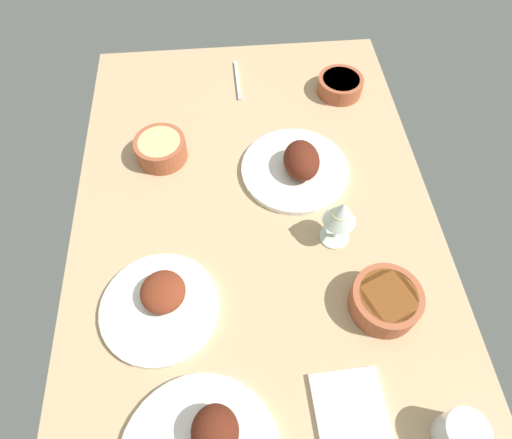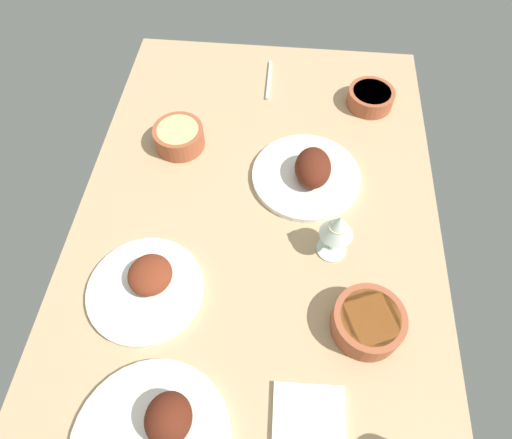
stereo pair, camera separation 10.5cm
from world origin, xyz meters
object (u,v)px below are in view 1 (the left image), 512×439
(folded_napkin, at_px, (351,414))
(bowl_sauce, at_px, (340,85))
(plate_far_side, at_px, (161,303))
(fork_loose, at_px, (238,80))
(plate_center_main, at_px, (297,166))
(bowl_soup, at_px, (386,300))
(wine_glass, at_px, (341,215))
(bowl_potatoes, at_px, (161,148))
(water_tumbler, at_px, (460,434))

(folded_napkin, bearing_deg, bowl_sauce, 170.45)
(plate_far_side, xyz_separation_m, fork_loose, (-0.72, 0.21, -0.01))
(plate_center_main, relative_size, fork_loose, 1.62)
(bowl_soup, height_order, wine_glass, wine_glass)
(plate_far_side, distance_m, wine_glass, 0.44)
(bowl_potatoes, distance_m, wine_glass, 0.51)
(plate_far_side, relative_size, bowl_sauce, 1.92)
(bowl_potatoes, distance_m, bowl_sauce, 0.57)
(bowl_soup, bearing_deg, plate_far_side, -95.21)
(bowl_soup, distance_m, folded_napkin, 0.24)
(wine_glass, bearing_deg, bowl_soup, 21.38)
(bowl_sauce, xyz_separation_m, wine_glass, (0.51, -0.11, 0.07))
(plate_far_side, distance_m, bowl_soup, 0.48)
(plate_far_side, relative_size, wine_glass, 1.84)
(plate_far_side, relative_size, bowl_potatoes, 1.90)
(wine_glass, bearing_deg, bowl_potatoes, -125.04)
(bowl_soup, distance_m, wine_glass, 0.21)
(plate_far_side, distance_m, folded_napkin, 0.45)
(bowl_soup, bearing_deg, wine_glass, -158.62)
(bowl_sauce, bearing_deg, bowl_potatoes, -68.04)
(plate_far_side, distance_m, water_tumbler, 0.63)
(water_tumbler, relative_size, fork_loose, 0.46)
(plate_center_main, bearing_deg, plate_far_side, -45.08)
(bowl_potatoes, height_order, fork_loose, bowl_potatoes)
(bowl_potatoes, bearing_deg, wine_glass, 54.96)
(plate_far_side, height_order, bowl_sauce, plate_far_side)
(bowl_sauce, height_order, wine_glass, wine_glass)
(bowl_sauce, bearing_deg, plate_center_main, -29.81)
(bowl_sauce, relative_size, wine_glass, 0.96)
(plate_center_main, relative_size, folded_napkin, 1.76)
(bowl_soup, relative_size, water_tumbler, 1.85)
(bowl_sauce, height_order, fork_loose, bowl_sauce)
(water_tumbler, height_order, folded_napkin, water_tumbler)
(wine_glass, relative_size, water_tumbler, 1.73)
(plate_center_main, distance_m, wine_glass, 0.23)
(bowl_sauce, bearing_deg, bowl_soup, -3.19)
(bowl_potatoes, xyz_separation_m, water_tumbler, (0.74, 0.56, 0.01))
(bowl_sauce, bearing_deg, water_tumbler, 1.80)
(bowl_soup, relative_size, folded_napkin, 0.93)
(water_tumbler, bearing_deg, plate_far_side, -119.31)
(plate_center_main, distance_m, bowl_potatoes, 0.37)
(plate_far_side, height_order, wine_glass, wine_glass)
(folded_napkin, bearing_deg, plate_center_main, -178.02)
(plate_far_side, bearing_deg, bowl_sauce, 141.23)
(plate_far_side, xyz_separation_m, wine_glass, (-0.14, 0.41, 0.08))
(bowl_sauce, distance_m, fork_loose, 0.31)
(bowl_sauce, relative_size, water_tumbler, 1.66)
(plate_center_main, distance_m, plate_far_side, 0.49)
(plate_center_main, bearing_deg, water_tumbler, 17.17)
(water_tumbler, xyz_separation_m, folded_napkin, (-0.05, -0.18, -0.03))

